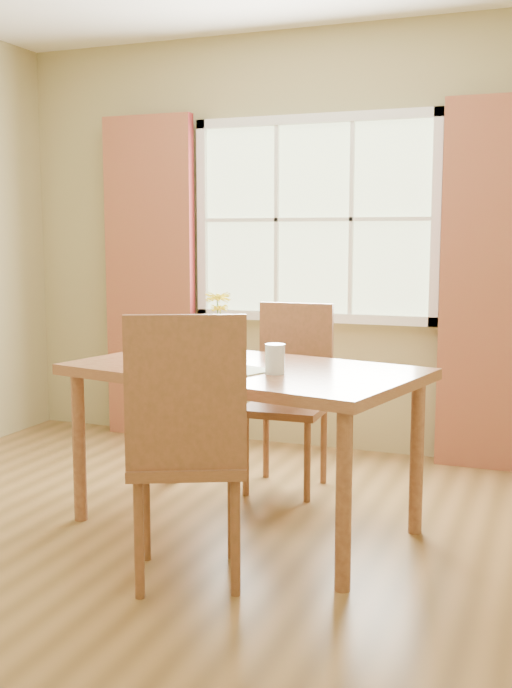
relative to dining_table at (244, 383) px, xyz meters
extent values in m
cube|color=brown|center=(-0.13, -0.33, -0.72)|extent=(4.20, 3.80, 0.02)
cube|color=#9A8D5C|center=(-0.13, 1.58, 0.64)|extent=(4.20, 0.02, 2.70)
cube|color=#ABBD8F|center=(-0.13, 1.55, 0.79)|extent=(1.50, 0.02, 1.20)
cube|color=white|center=(-0.13, 1.52, 1.42)|extent=(1.62, 0.04, 0.06)
cube|color=white|center=(-0.13, 1.52, 0.16)|extent=(1.62, 0.04, 0.06)
cube|color=white|center=(-0.91, 1.52, 0.79)|extent=(0.06, 0.04, 1.32)
cube|color=white|center=(0.65, 1.52, 0.79)|extent=(0.06, 0.04, 1.32)
cube|color=white|center=(-0.13, 1.52, 0.79)|extent=(1.50, 0.03, 0.02)
cube|color=maroon|center=(-1.28, 1.45, 0.39)|extent=(0.65, 0.08, 2.20)
cube|color=maroon|center=(1.02, 1.45, 0.39)|extent=(0.65, 0.08, 2.20)
cube|color=#8F5B37|center=(0.00, 0.00, 0.06)|extent=(1.77, 1.23, 0.05)
cylinder|color=#8F5B37|center=(-0.79, -0.21, -0.34)|extent=(0.06, 0.06, 0.74)
cylinder|color=#8F5B37|center=(0.63, -0.52, -0.34)|extent=(0.06, 0.06, 0.74)
cylinder|color=#8F5B37|center=(-0.63, 0.52, -0.34)|extent=(0.06, 0.06, 0.74)
cylinder|color=#8F5B37|center=(0.79, 0.21, -0.34)|extent=(0.06, 0.06, 0.74)
cube|color=brown|center=(0.00, -0.62, -0.21)|extent=(0.61, 0.61, 0.04)
cube|color=brown|center=(0.09, -0.81, 0.11)|extent=(0.43, 0.23, 0.59)
cylinder|color=brown|center=(-0.09, -0.87, -0.47)|extent=(0.04, 0.04, 0.47)
cylinder|color=brown|center=(0.25, -0.71, -0.47)|extent=(0.04, 0.04, 0.47)
cylinder|color=brown|center=(-0.25, -0.53, -0.47)|extent=(0.04, 0.04, 0.47)
cylinder|color=brown|center=(0.09, -0.37, -0.47)|extent=(0.04, 0.04, 0.47)
cube|color=brown|center=(0.00, 0.62, -0.25)|extent=(0.44, 0.44, 0.04)
cube|color=brown|center=(-0.01, 0.81, 0.04)|extent=(0.43, 0.05, 0.55)
cylinder|color=brown|center=(-0.17, 0.44, -0.49)|extent=(0.04, 0.04, 0.44)
cylinder|color=brown|center=(0.18, 0.45, -0.49)|extent=(0.04, 0.04, 0.44)
cylinder|color=brown|center=(-0.18, 0.79, -0.49)|extent=(0.04, 0.04, 0.44)
cylinder|color=brown|center=(0.17, 0.80, -0.49)|extent=(0.04, 0.04, 0.44)
cube|color=#E3F0CC|center=(-0.08, -0.14, 0.08)|extent=(0.54, 0.47, 0.01)
cube|color=#A4CE33|center=(-0.13, -0.06, 0.09)|extent=(0.26, 0.26, 0.01)
ellipsoid|color=#F99855|center=(-0.10, -0.10, 0.12)|extent=(0.19, 0.16, 0.04)
ellipsoid|color=#4C8C2D|center=(-0.06, -0.12, 0.13)|extent=(0.09, 0.06, 0.01)
cylinder|color=red|center=(-0.11, -0.10, 0.15)|extent=(0.08, 0.08, 0.01)
cylinder|color=red|center=(-0.08, -0.10, 0.16)|extent=(0.08, 0.08, 0.01)
ellipsoid|color=#F99855|center=(-0.10, -0.10, 0.19)|extent=(0.19, 0.16, 0.05)
cylinder|color=silver|center=(0.21, -0.14, 0.15)|extent=(0.09, 0.09, 0.13)
cylinder|color=silver|center=(0.21, -0.14, 0.14)|extent=(0.08, 0.08, 0.11)
cylinder|color=silver|center=(-0.24, 0.24, 0.16)|extent=(0.06, 0.06, 0.16)
cylinder|color=silver|center=(-0.24, 0.24, 0.12)|extent=(0.06, 0.06, 0.08)
cylinder|color=#3D7028|center=(-0.24, 0.24, 0.23)|extent=(0.01, 0.01, 0.30)
cylinder|color=#3D7028|center=(-0.23, 0.24, 0.21)|extent=(0.01, 0.01, 0.25)
camera|label=1|loc=(1.39, -3.48, 0.70)|focal=42.00mm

